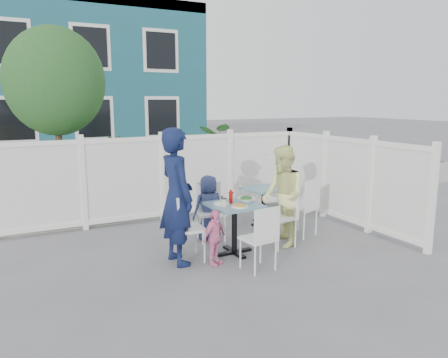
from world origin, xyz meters
name	(u,v)px	position (x,y,z in m)	size (l,w,h in m)	color
ground	(212,260)	(0.00, 0.00, 0.00)	(80.00, 80.00, 0.00)	slate
near_sidewalk	(138,204)	(0.00, 3.80, 0.01)	(24.00, 2.60, 0.01)	gray
street	(103,178)	(0.00, 7.50, 0.00)	(24.00, 5.00, 0.01)	black
far_sidewalk	(85,164)	(0.00, 10.60, 0.01)	(24.00, 1.60, 0.01)	gray
building	(53,81)	(-0.50, 14.00, 3.00)	(11.00, 6.00, 6.00)	#1C585D
fence_back	(162,179)	(0.10, 2.40, 0.78)	(5.86, 0.08, 1.60)	white
fence_right	(346,182)	(3.00, 0.60, 0.78)	(0.08, 3.66, 1.60)	white
tree	(55,82)	(-1.60, 3.30, 2.59)	(1.80, 1.62, 3.59)	#382316
utility_cabinet	(25,185)	(-2.21, 4.00, 0.60)	(0.64, 0.46, 1.20)	gold
potted_shrub_a	(115,177)	(-0.64, 3.10, 0.78)	(0.87, 0.87, 1.56)	#19421F
potted_shrub_b	(235,165)	(2.00, 3.00, 0.86)	(1.54, 1.34, 1.72)	#19421F
main_table	(234,215)	(0.42, 0.12, 0.59)	(0.74, 0.74, 0.76)	teal
spare_table	(263,196)	(1.65, 1.27, 0.53)	(0.73, 0.73, 0.68)	teal
chair_left	(182,223)	(-0.38, 0.18, 0.56)	(0.46, 0.47, 0.97)	white
chair_right	(283,211)	(1.28, 0.10, 0.56)	(0.47, 0.48, 0.96)	white
chair_back	(210,207)	(0.40, 0.93, 0.54)	(0.49, 0.48, 0.93)	white
chair_near	(262,234)	(0.42, -0.65, 0.52)	(0.45, 0.43, 0.89)	white
chair_spare	(306,203)	(1.88, 0.32, 0.57)	(0.57, 0.56, 0.98)	white
man	(177,197)	(-0.46, 0.16, 0.95)	(0.69, 0.46, 1.91)	#0F183D
woman	(283,196)	(1.28, 0.13, 0.79)	(0.77, 0.60, 1.58)	#EBF94F
boy	(209,208)	(0.37, 0.91, 0.54)	(0.52, 0.34, 1.07)	navy
toddler	(214,237)	(-0.04, -0.15, 0.39)	(0.46, 0.19, 0.79)	pink
plate_main	(240,206)	(0.40, -0.07, 0.77)	(0.24, 0.24, 0.02)	white
plate_side	(222,204)	(0.25, 0.20, 0.77)	(0.24, 0.24, 0.02)	white
salad_bowl	(246,200)	(0.64, 0.15, 0.79)	(0.26, 0.26, 0.06)	white
coffee_cup_a	(224,203)	(0.21, 0.04, 0.82)	(0.08, 0.08, 0.12)	beige
coffee_cup_b	(231,197)	(0.49, 0.36, 0.82)	(0.08, 0.08, 0.11)	beige
ketchup_bottle	(231,197)	(0.40, 0.19, 0.85)	(0.05, 0.05, 0.17)	#B10909
salt_shaker	(223,199)	(0.35, 0.34, 0.79)	(0.03, 0.03, 0.07)	white
pepper_shaker	(222,198)	(0.35, 0.38, 0.80)	(0.03, 0.03, 0.07)	black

